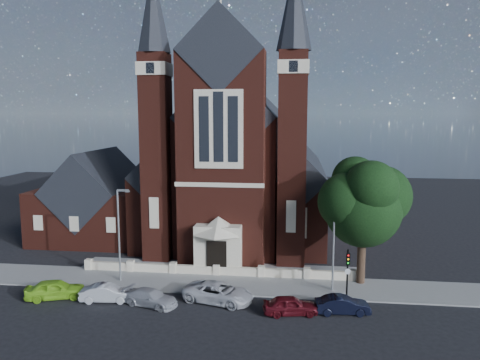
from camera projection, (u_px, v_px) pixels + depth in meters
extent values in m
plane|color=black|center=(230.00, 249.00, 50.20)|extent=(120.00, 120.00, 0.00)
cube|color=gray|center=(213.00, 284.00, 39.88)|extent=(60.00, 5.00, 0.12)
cube|color=gray|center=(220.00, 268.00, 43.81)|extent=(26.00, 3.00, 0.14)
cube|color=#BEB197|center=(217.00, 276.00, 41.85)|extent=(24.00, 0.40, 0.90)
cube|color=#4C1D14|center=(241.00, 173.00, 59.04)|extent=(10.00, 30.00, 14.00)
cube|color=black|center=(241.00, 117.00, 58.05)|extent=(10.00, 30.20, 10.00)
cube|color=#4C1D14|center=(182.00, 196.00, 59.39)|extent=(5.00, 26.00, 8.00)
cube|color=#4C1D14|center=(301.00, 199.00, 57.57)|extent=(5.00, 26.00, 8.00)
cube|color=black|center=(181.00, 165.00, 58.82)|extent=(5.01, 26.20, 5.01)
cube|color=black|center=(301.00, 166.00, 57.01)|extent=(5.01, 26.20, 5.01)
cube|color=#4C1D14|center=(222.00, 161.00, 43.38)|extent=(8.00, 3.00, 20.00)
cube|color=black|center=(221.00, 50.00, 41.98)|extent=(8.00, 3.20, 8.00)
cube|color=#BEB197|center=(219.00, 129.00, 41.44)|extent=(4.40, 0.15, 7.00)
cube|color=black|center=(218.00, 127.00, 41.34)|extent=(0.90, 0.08, 6.20)
cube|color=#BEB197|center=(219.00, 249.00, 42.52)|extent=(4.20, 2.00, 4.40)
cube|color=black|center=(217.00, 258.00, 41.57)|extent=(1.80, 0.12, 3.20)
cone|color=#BEB197|center=(218.00, 225.00, 42.21)|extent=(4.60, 4.60, 1.60)
cube|color=#4C1D14|center=(157.00, 159.00, 45.15)|extent=(2.60, 2.60, 20.00)
cube|color=#BEB197|center=(155.00, 69.00, 43.96)|extent=(2.80, 2.80, 1.20)
cone|color=black|center=(153.00, 9.00, 43.18)|extent=(3.20, 3.20, 8.00)
cube|color=#4C1D14|center=(292.00, 161.00, 43.58)|extent=(2.60, 2.60, 20.00)
cube|color=#BEB197|center=(294.00, 68.00, 42.38)|extent=(2.80, 2.80, 1.20)
cone|color=black|center=(295.00, 5.00, 41.61)|extent=(3.20, 3.20, 8.00)
cube|color=#4C1D14|center=(99.00, 212.00, 54.66)|extent=(12.00, 12.00, 6.00)
cube|color=black|center=(98.00, 186.00, 54.24)|extent=(8.49, 12.20, 8.49)
cylinder|color=black|center=(361.00, 255.00, 39.49)|extent=(0.70, 0.70, 5.00)
sphere|color=black|center=(363.00, 209.00, 38.92)|extent=(6.40, 6.40, 6.40)
sphere|color=black|center=(371.00, 188.00, 37.41)|extent=(4.40, 4.40, 4.40)
cylinder|color=gray|center=(119.00, 237.00, 39.79)|extent=(0.16, 0.16, 8.00)
cube|color=gray|center=(123.00, 190.00, 39.17)|extent=(1.00, 0.15, 0.18)
cube|color=gray|center=(128.00, 191.00, 39.13)|extent=(0.35, 0.22, 0.12)
cylinder|color=gray|center=(334.00, 244.00, 37.61)|extent=(0.16, 0.16, 8.00)
cube|color=gray|center=(341.00, 195.00, 36.99)|extent=(1.00, 0.15, 0.18)
cube|color=gray|center=(346.00, 196.00, 36.95)|extent=(0.35, 0.22, 0.12)
cylinder|color=black|center=(347.00, 274.00, 36.30)|extent=(0.14, 0.14, 4.00)
cube|color=black|center=(348.00, 259.00, 35.97)|extent=(0.28, 0.22, 0.90)
sphere|color=red|center=(348.00, 256.00, 35.80)|extent=(0.14, 0.14, 0.14)
sphere|color=#CC8C0C|center=(348.00, 259.00, 35.84)|extent=(0.14, 0.14, 0.14)
sphere|color=#0C9919|center=(348.00, 263.00, 35.88)|extent=(0.14, 0.14, 0.14)
imported|color=#8ED32A|center=(55.00, 289.00, 36.55)|extent=(4.81, 3.18, 1.52)
imported|color=#ACB0B4|center=(107.00, 293.00, 36.01)|extent=(4.19, 1.91, 1.33)
imported|color=#A7A8AF|center=(151.00, 298.00, 35.24)|extent=(4.58, 2.91, 1.24)
imported|color=silver|center=(219.00, 293.00, 35.87)|extent=(5.90, 3.82, 1.51)
imported|color=#4E0D14|center=(290.00, 305.00, 33.69)|extent=(4.19, 2.27, 1.35)
imported|color=black|center=(343.00, 305.00, 33.82)|extent=(4.06, 1.76, 1.30)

